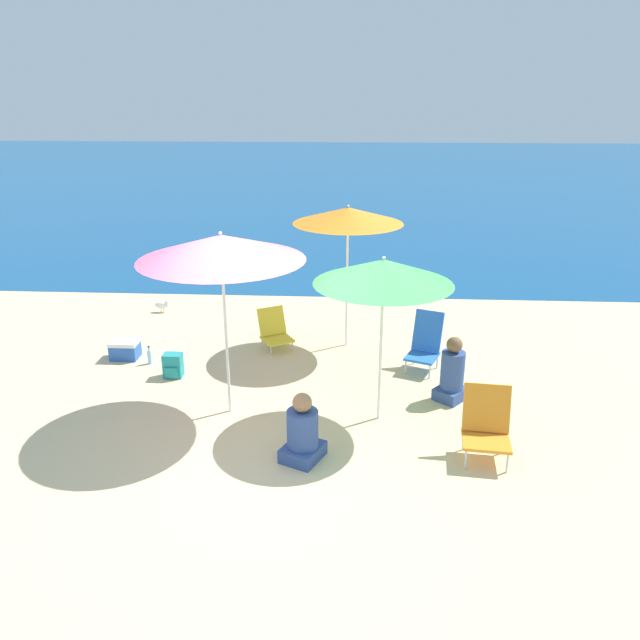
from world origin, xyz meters
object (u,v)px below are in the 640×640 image
(beach_chair_yellow, at_px, (274,330))
(water_bottle, at_px, (150,357))
(beach_umbrella_pink, at_px, (221,248))
(seagull, at_px, (162,305))
(beach_chair_blue, at_px, (425,343))
(backpack_teal, at_px, (173,366))
(beach_umbrella_orange, at_px, (348,216))
(cooler_box, at_px, (125,349))
(beach_umbrella_green, at_px, (383,272))
(person_seated_far, at_px, (452,374))
(beach_chair_orange, at_px, (486,424))
(person_seated_near, at_px, (303,433))

(beach_chair_yellow, relative_size, water_bottle, 2.33)
(beach_umbrella_pink, distance_m, seagull, 4.68)
(beach_chair_yellow, relative_size, beach_chair_blue, 0.78)
(backpack_teal, bearing_deg, beach_chair_blue, 8.10)
(beach_umbrella_pink, height_order, beach_umbrella_orange, beach_umbrella_pink)
(beach_chair_blue, distance_m, backpack_teal, 3.68)
(cooler_box, bearing_deg, beach_umbrella_pink, -39.39)
(beach_umbrella_green, distance_m, person_seated_far, 1.92)
(person_seated_far, bearing_deg, backpack_teal, -146.58)
(beach_umbrella_orange, xyz_separation_m, beach_chair_orange, (1.62, -3.18, -1.71))
(beach_umbrella_orange, xyz_separation_m, person_seated_far, (1.43, -1.82, -1.74))
(backpack_teal, xyz_separation_m, seagull, (-0.98, 2.75, -0.03))
(beach_chair_blue, xyz_separation_m, backpack_teal, (-3.64, -0.52, -0.23))
(beach_umbrella_pink, distance_m, person_seated_near, 2.35)
(person_seated_near, xyz_separation_m, person_seated_far, (1.85, 1.55, 0.05))
(beach_umbrella_orange, distance_m, cooler_box, 3.99)
(beach_umbrella_green, height_order, beach_umbrella_orange, beach_umbrella_orange)
(beach_chair_yellow, height_order, backpack_teal, beach_chair_yellow)
(beach_umbrella_pink, distance_m, water_bottle, 2.90)
(cooler_box, bearing_deg, water_bottle, -23.51)
(seagull, bearing_deg, beach_umbrella_green, -44.26)
(backpack_teal, bearing_deg, seagull, 109.67)
(beach_umbrella_orange, distance_m, beach_chair_yellow, 2.15)
(beach_umbrella_pink, bearing_deg, water_bottle, 136.91)
(beach_umbrella_pink, height_order, person_seated_far, beach_umbrella_pink)
(cooler_box, bearing_deg, beach_chair_yellow, 14.04)
(person_seated_near, relative_size, water_bottle, 2.84)
(person_seated_near, distance_m, water_bottle, 3.52)
(person_seated_near, bearing_deg, seagull, 147.58)
(beach_umbrella_orange, bearing_deg, person_seated_far, -51.78)
(beach_chair_yellow, bearing_deg, beach_chair_orange, -77.40)
(person_seated_near, bearing_deg, backpack_teal, 160.53)
(beach_chair_blue, bearing_deg, seagull, 176.48)
(person_seated_near, bearing_deg, beach_chair_yellow, 127.91)
(person_seated_far, relative_size, seagull, 3.31)
(beach_umbrella_pink, relative_size, seagull, 8.72)
(person_seated_far, bearing_deg, beach_umbrella_orange, 168.53)
(beach_chair_blue, xyz_separation_m, cooler_box, (-4.57, 0.11, -0.26))
(beach_umbrella_orange, distance_m, water_bottle, 3.68)
(beach_chair_orange, bearing_deg, water_bottle, 159.58)
(beach_chair_yellow, bearing_deg, water_bottle, 172.81)
(beach_chair_yellow, distance_m, seagull, 2.79)
(beach_chair_yellow, relative_size, person_seated_near, 0.82)
(water_bottle, relative_size, cooler_box, 0.68)
(cooler_box, bearing_deg, beach_chair_orange, -26.09)
(beach_umbrella_pink, relative_size, water_bottle, 8.23)
(beach_chair_yellow, relative_size, backpack_teal, 1.89)
(person_seated_far, relative_size, backpack_teal, 2.53)
(beach_chair_yellow, distance_m, person_seated_near, 3.28)
(beach_umbrella_pink, bearing_deg, seagull, 118.22)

